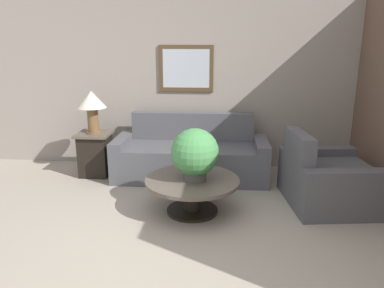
{
  "coord_description": "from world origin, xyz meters",
  "views": [
    {
      "loc": [
        0.45,
        -2.7,
        1.92
      ],
      "look_at": [
        0.08,
        1.92,
        0.63
      ],
      "focal_mm": 35.0,
      "sensor_mm": 36.0,
      "label": 1
    }
  ],
  "objects_px": {
    "couch_main": "(191,157)",
    "armchair": "(327,181)",
    "coffee_table": "(192,188)",
    "side_table": "(95,153)",
    "potted_plant_on_table": "(195,153)",
    "table_lamp": "(92,104)"
  },
  "relations": [
    {
      "from": "couch_main",
      "to": "potted_plant_on_table",
      "type": "distance_m",
      "value": 1.25
    },
    {
      "from": "side_table",
      "to": "potted_plant_on_table",
      "type": "relative_size",
      "value": 1.08
    },
    {
      "from": "armchair",
      "to": "side_table",
      "type": "xyz_separation_m",
      "value": [
        -3.1,
        0.77,
        0.03
      ]
    },
    {
      "from": "table_lamp",
      "to": "potted_plant_on_table",
      "type": "relative_size",
      "value": 1.03
    },
    {
      "from": "coffee_table",
      "to": "side_table",
      "type": "xyz_separation_m",
      "value": [
        -1.51,
        1.13,
        0.03
      ]
    },
    {
      "from": "coffee_table",
      "to": "table_lamp",
      "type": "height_order",
      "value": "table_lamp"
    },
    {
      "from": "couch_main",
      "to": "armchair",
      "type": "relative_size",
      "value": 1.82
    },
    {
      "from": "couch_main",
      "to": "table_lamp",
      "type": "xyz_separation_m",
      "value": [
        -1.4,
        -0.02,
        0.76
      ]
    },
    {
      "from": "couch_main",
      "to": "armchair",
      "type": "distance_m",
      "value": 1.88
    },
    {
      "from": "side_table",
      "to": "table_lamp",
      "type": "xyz_separation_m",
      "value": [
        0.0,
        0.0,
        0.74
      ]
    },
    {
      "from": "coffee_table",
      "to": "side_table",
      "type": "relative_size",
      "value": 1.7
    },
    {
      "from": "armchair",
      "to": "table_lamp",
      "type": "bearing_deg",
      "value": 69.14
    },
    {
      "from": "side_table",
      "to": "potted_plant_on_table",
      "type": "distance_m",
      "value": 1.96
    },
    {
      "from": "side_table",
      "to": "couch_main",
      "type": "bearing_deg",
      "value": 0.95
    },
    {
      "from": "table_lamp",
      "to": "couch_main",
      "type": "bearing_deg",
      "value": 0.95
    },
    {
      "from": "couch_main",
      "to": "side_table",
      "type": "relative_size",
      "value": 3.41
    },
    {
      "from": "coffee_table",
      "to": "armchair",
      "type": "bearing_deg",
      "value": 12.67
    },
    {
      "from": "couch_main",
      "to": "coffee_table",
      "type": "distance_m",
      "value": 1.16
    },
    {
      "from": "coffee_table",
      "to": "potted_plant_on_table",
      "type": "relative_size",
      "value": 1.83
    },
    {
      "from": "coffee_table",
      "to": "couch_main",
      "type": "bearing_deg",
      "value": 95.49
    },
    {
      "from": "couch_main",
      "to": "potted_plant_on_table",
      "type": "height_order",
      "value": "potted_plant_on_table"
    },
    {
      "from": "coffee_table",
      "to": "side_table",
      "type": "distance_m",
      "value": 1.89
    }
  ]
}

